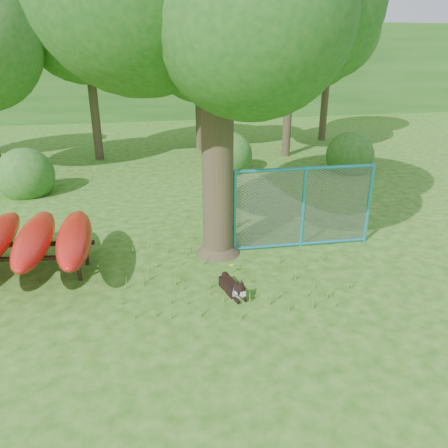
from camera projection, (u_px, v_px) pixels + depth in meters
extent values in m
plane|color=#245511|center=(226.00, 296.00, 8.34)|extent=(80.00, 80.00, 0.00)
cylinder|color=#372D1E|center=(218.00, 138.00, 9.13)|extent=(0.78, 0.78, 5.33)
cone|color=#372D1E|center=(218.00, 242.00, 10.02)|extent=(1.16, 1.16, 0.53)
sphere|color=#1A4F16|center=(252.00, 15.00, 7.13)|extent=(3.41, 3.41, 3.41)
cylinder|color=#372D1E|center=(249.00, 101.00, 8.88)|extent=(1.51, 0.49, 1.14)
cylinder|color=#372D1E|center=(191.00, 78.00, 8.86)|extent=(1.09, 0.91, 1.09)
cylinder|color=#625949|center=(212.00, 215.00, 10.58)|extent=(0.13, 0.13, 1.31)
cylinder|color=#625949|center=(212.00, 197.00, 10.41)|extent=(0.36, 0.11, 0.07)
cylinder|color=black|center=(79.00, 269.00, 8.83)|extent=(0.09, 0.09, 0.50)
cylinder|color=black|center=(87.00, 254.00, 9.48)|extent=(0.09, 0.09, 0.50)
cube|color=black|center=(10.00, 259.00, 8.64)|extent=(2.99, 0.46, 0.08)
cube|color=black|center=(23.00, 245.00, 9.29)|extent=(2.99, 0.46, 0.08)
ellipsoid|color=red|center=(35.00, 239.00, 8.89)|extent=(0.73, 3.01, 0.48)
ellipsoid|color=red|center=(75.00, 237.00, 8.94)|extent=(0.84, 3.03, 0.48)
cube|color=black|center=(230.00, 286.00, 8.49)|extent=(0.36, 0.63, 0.20)
cube|color=beige|center=(236.00, 293.00, 8.27)|extent=(0.21, 0.16, 0.19)
sphere|color=black|center=(240.00, 289.00, 8.09)|extent=(0.22, 0.22, 0.22)
cube|color=beige|center=(242.00, 293.00, 8.01)|extent=(0.11, 0.14, 0.08)
sphere|color=beige|center=(237.00, 292.00, 8.06)|extent=(0.10, 0.10, 0.10)
sphere|color=beige|center=(243.00, 290.00, 8.11)|extent=(0.10, 0.10, 0.10)
cone|color=black|center=(236.00, 283.00, 8.05)|extent=(0.08, 0.09, 0.11)
cone|color=black|center=(242.00, 282.00, 8.09)|extent=(0.11, 0.12, 0.11)
cylinder|color=black|center=(235.00, 299.00, 8.16)|extent=(0.12, 0.26, 0.06)
cylinder|color=black|center=(243.00, 298.00, 8.22)|extent=(0.12, 0.26, 0.06)
sphere|color=black|center=(225.00, 275.00, 8.74)|extent=(0.14, 0.14, 0.14)
torus|color=blue|center=(238.00, 290.00, 8.16)|extent=(0.22, 0.11, 0.21)
cylinder|color=teal|center=(234.00, 212.00, 9.84)|extent=(0.09, 0.09, 1.95)
cylinder|color=teal|center=(303.00, 208.00, 10.10)|extent=(0.09, 0.09, 1.95)
cylinder|color=teal|center=(369.00, 204.00, 10.35)|extent=(0.09, 0.09, 1.95)
cylinder|color=teal|center=(306.00, 168.00, 9.75)|extent=(3.25, 0.19, 0.08)
cylinder|color=teal|center=(301.00, 244.00, 10.44)|extent=(3.25, 0.19, 0.08)
plane|color=slate|center=(303.00, 208.00, 10.10)|extent=(3.25, 0.11, 3.25)
cylinder|color=#4E852B|center=(231.00, 269.00, 9.14)|extent=(0.02, 0.02, 0.20)
sphere|color=yellow|center=(232.00, 265.00, 9.10)|extent=(0.04, 0.04, 0.04)
sphere|color=yellow|center=(234.00, 264.00, 9.11)|extent=(0.04, 0.04, 0.04)
sphere|color=yellow|center=(230.00, 265.00, 9.14)|extent=(0.04, 0.04, 0.04)
sphere|color=yellow|center=(232.00, 266.00, 9.07)|extent=(0.04, 0.04, 0.04)
sphere|color=yellow|center=(230.00, 265.00, 9.08)|extent=(0.04, 0.04, 0.04)
cylinder|color=#372D1E|center=(93.00, 95.00, 17.69)|extent=(0.36, 0.36, 5.25)
sphere|color=#265C1D|center=(84.00, 14.00, 16.57)|extent=(5.20, 5.20, 5.20)
cylinder|color=#372D1E|center=(199.00, 107.00, 19.71)|extent=(0.36, 0.36, 3.85)
sphere|color=#265C1D|center=(198.00, 55.00, 18.88)|extent=(4.00, 4.00, 4.00)
cylinder|color=#372D1E|center=(288.00, 100.00, 18.38)|extent=(0.36, 0.36, 4.76)
sphere|color=#265C1D|center=(292.00, 29.00, 17.36)|extent=(4.80, 4.80, 4.80)
cylinder|color=#372D1E|center=(326.00, 91.00, 21.64)|extent=(0.36, 0.36, 4.90)
sphere|color=#265C1D|center=(331.00, 29.00, 20.59)|extent=(4.60, 4.60, 4.60)
sphere|color=#265C1D|center=(29.00, 194.00, 14.22)|extent=(1.80, 1.80, 1.80)
sphere|color=#265C1D|center=(348.00, 171.00, 16.83)|extent=(1.80, 1.80, 1.80)
sphere|color=#265C1D|center=(229.00, 171.00, 16.89)|extent=(1.80, 1.80, 1.80)
cube|color=#265C1D|center=(149.00, 68.00, 32.64)|extent=(80.00, 12.00, 6.00)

